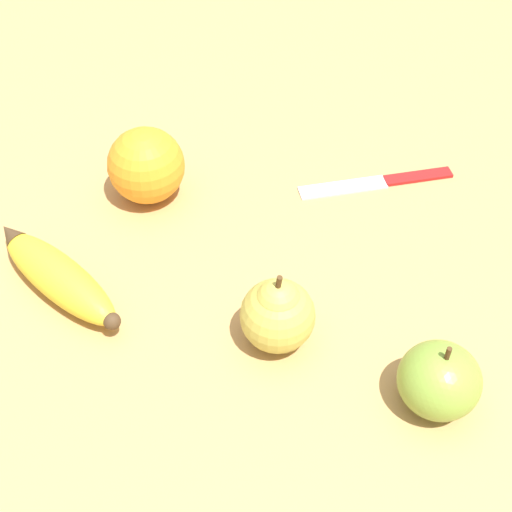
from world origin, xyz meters
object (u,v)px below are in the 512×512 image
at_px(pear, 278,313).
at_px(banana, 58,276).
at_px(paring_knife, 382,181).
at_px(apple, 439,380).
at_px(orange, 146,165).

bearing_deg(pear, banana, 90.14).
height_order(pear, paring_knife, pear).
xyz_separation_m(pear, apple, (-0.03, -0.15, -0.01)).
height_order(apple, paring_knife, apple).
height_order(banana, paring_knife, banana).
bearing_deg(banana, apple, -157.69).
relative_size(orange, apple, 1.10).
distance_m(orange, apple, 0.39).
height_order(banana, apple, apple).
xyz_separation_m(banana, paring_knife, (0.25, -0.28, -0.02)).
bearing_deg(paring_knife, pear, 138.82).
bearing_deg(apple, orange, 61.21).
xyz_separation_m(banana, apple, (-0.03, -0.37, 0.01)).
xyz_separation_m(orange, apple, (-0.19, -0.34, -0.01)).
bearing_deg(pear, apple, -100.69).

